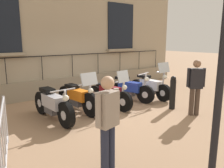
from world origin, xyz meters
TOP-DOWN VIEW (x-y plane):
  - ground_plane at (0.00, 0.00)m, footprint 60.00×60.00m
  - building_facade at (-2.88, 0.00)m, footprint 0.82×12.02m
  - motorcycle_silver at (0.01, -1.97)m, footprint 2.15×0.69m
  - motorcycle_orange at (-0.19, -1.07)m, footprint 2.02×0.65m
  - motorcycle_maroon at (0.04, -0.03)m, footprint 1.93×0.57m
  - motorcycle_blue at (-0.21, 1.05)m, footprint 1.97×0.83m
  - motorcycle_white at (0.00, 1.94)m, footprint 1.96×0.67m
  - crowd_barrier at (1.76, -3.62)m, footprint 2.15×0.60m
  - bollard at (1.39, 1.47)m, footprint 0.19×0.19m
  - pedestrian_standing at (2.91, -2.27)m, footprint 0.29×0.52m
  - pedestrian_walking at (2.16, 1.49)m, footprint 0.40×0.43m

SIDE VIEW (x-z plane):
  - ground_plane at x=0.00m, z-range 0.00..0.00m
  - motorcycle_maroon at x=0.04m, z-range -0.21..1.07m
  - motorcycle_silver at x=0.01m, z-range -0.06..0.92m
  - motorcycle_blue at x=-0.21m, z-range -0.10..0.96m
  - motorcycle_white at x=0.00m, z-range -0.26..1.14m
  - motorcycle_orange at x=-0.19m, z-range -0.19..1.10m
  - bollard at x=1.39m, z-range 0.00..1.08m
  - crowd_barrier at x=1.76m, z-range 0.04..1.09m
  - pedestrian_walking at x=2.16m, z-range 0.10..1.74m
  - pedestrian_standing at x=2.91m, z-range 0.10..1.76m
  - building_facade at x=-2.88m, z-range -0.11..6.84m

